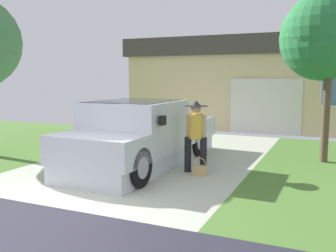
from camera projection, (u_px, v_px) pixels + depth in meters
pickup_truck at (137, 137)px, 9.14m from camera, size 2.15×5.35×1.62m
person_with_hat at (196, 132)px, 8.56m from camera, size 0.54×0.54×1.65m
handbag at (200, 170)px, 8.38m from camera, size 0.30×0.19×0.40m
house_with_garage at (265, 82)px, 17.34m from camera, size 11.15×6.73×3.81m
front_yard_tree at (322, 35)px, 9.50m from camera, size 2.17×2.24×4.25m
wheeled_trash_bin at (115, 118)px, 14.81m from camera, size 0.60×0.72×1.05m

